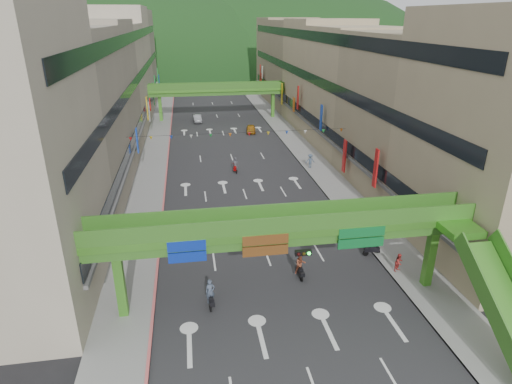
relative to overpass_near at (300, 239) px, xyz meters
The scene contains 23 objects.
ground 7.55m from the overpass_near, 99.84° to the right, with size 320.00×320.00×0.00m, color black.
road_slab 44.93m from the overpass_near, 91.20° to the left, with size 18.00×140.00×0.02m, color #28282B.
sidewalk_left 46.47m from the overpass_near, 104.97° to the left, with size 4.00×140.00×0.15m, color gray.
sidewalk_right 46.03m from the overpass_near, 77.29° to the left, with size 4.00×140.00×0.15m, color gray.
curb_left 46.02m from the overpass_near, 102.67° to the left, with size 0.20×140.00×0.18m, color #CC5959.
curb_right 45.65m from the overpass_near, 79.63° to the left, with size 0.20×140.00×0.18m, color gray.
building_row_left 49.02m from the overpass_near, 114.00° to the left, with size 12.80×95.00×19.00m.
building_row_right 48.30m from the overpass_near, 68.03° to the left, with size 12.80×95.00×19.00m.
overpass_near is the anchor object (origin of this frame).
overpass_far 59.63m from the overpass_near, 90.90° to the left, with size 28.00×2.20×7.10m.
hill_left 155.52m from the overpass_near, 95.88° to the left, with size 168.00×140.00×112.00m, color #1C4419.
hill_right 176.35m from the overpass_near, 82.15° to the left, with size 208.00×176.00×128.00m, color #1C4419.
bunting_string 24.65m from the overpass_near, 92.17° to the left, with size 26.00×0.36×0.47m.
scooter_rider_near 7.40m from the overpass_near, behind, with size 0.70×1.60×2.15m.
scooter_rider_mid 5.33m from the overpass_near, 72.34° to the left, with size 0.88×1.60×2.07m.
scooter_rider_left 14.06m from the overpass_near, 107.50° to the left, with size 1.01×1.60×2.01m.
scooter_rider_far 28.59m from the overpass_near, 92.31° to the left, with size 0.90×1.58×2.00m.
parked_scooter_row 13.48m from the overpass_near, 51.50° to the left, with size 1.60×9.37×1.08m.
car_silver 58.31m from the overpass_near, 94.98° to the left, with size 1.48×4.25×1.40m, color #929499.
car_yellow 48.63m from the overpass_near, 85.34° to the left, with size 1.55×3.85×1.31m, color #BB761A.
pedestrian_red 10.26m from the overpass_near, 16.45° to the left, with size 0.74×0.58×1.53m, color #AE2D2A.
pedestrian_dark 17.68m from the overpass_near, 48.87° to the left, with size 0.99×0.41×1.68m, color black.
pedestrian_blue 29.74m from the overpass_near, 72.47° to the left, with size 0.87×0.56×1.87m, color #3D4D60.
Camera 1 is at (-5.96, -18.81, 18.82)m, focal length 30.00 mm.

